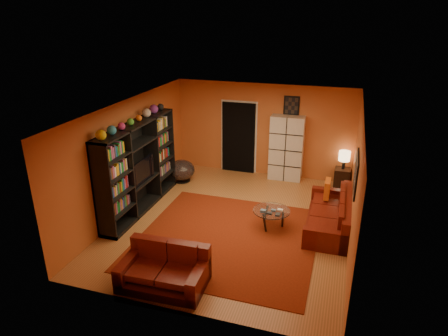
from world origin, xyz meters
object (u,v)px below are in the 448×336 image
(sofa, at_px, (333,215))
(bowl_chair, at_px, (181,170))
(table_lamp, at_px, (344,156))
(entertainment_unit, at_px, (139,167))
(coffee_table, at_px, (271,212))
(side_table, at_px, (342,177))
(storage_cabinet, at_px, (286,148))
(tv, at_px, (139,171))
(loveseat, at_px, (165,269))

(sofa, relative_size, bowl_chair, 3.00)
(sofa, relative_size, table_lamp, 4.48)
(entertainment_unit, distance_m, coffee_table, 3.21)
(sofa, distance_m, side_table, 2.32)
(coffee_table, xyz_separation_m, storage_cabinet, (-0.16, 2.78, 0.54))
(entertainment_unit, distance_m, tv, 0.11)
(sofa, xyz_separation_m, table_lamp, (0.11, 2.32, 0.56))
(sofa, height_order, bowl_chair, sofa)
(sofa, relative_size, loveseat, 1.47)
(loveseat, distance_m, coffee_table, 2.80)
(side_table, relative_size, table_lamp, 1.02)
(storage_cabinet, height_order, bowl_chair, storage_cabinet)
(tv, relative_size, sofa, 0.44)
(bowl_chair, xyz_separation_m, table_lamp, (4.24, 0.98, 0.53))
(bowl_chair, relative_size, table_lamp, 1.50)
(entertainment_unit, relative_size, side_table, 6.00)
(side_table, distance_m, table_lamp, 0.60)
(bowl_chair, xyz_separation_m, side_table, (4.24, 0.98, -0.07))
(coffee_table, bearing_deg, entertainment_unit, -179.56)
(bowl_chair, distance_m, table_lamp, 4.39)
(table_lamp, bearing_deg, storage_cabinet, 178.15)
(entertainment_unit, height_order, table_lamp, entertainment_unit)
(coffee_table, xyz_separation_m, side_table, (1.39, 2.73, -0.11))
(bowl_chair, bearing_deg, side_table, 12.99)
(tv, distance_m, side_table, 5.35)
(sofa, distance_m, bowl_chair, 4.34)
(storage_cabinet, distance_m, bowl_chair, 2.95)
(coffee_table, relative_size, side_table, 1.61)
(sofa, relative_size, coffee_table, 2.73)
(bowl_chair, bearing_deg, loveseat, -70.45)
(coffee_table, relative_size, bowl_chair, 1.10)
(tv, relative_size, side_table, 1.92)
(storage_cabinet, relative_size, side_table, 3.61)
(table_lamp, bearing_deg, bowl_chair, -167.01)
(tv, bearing_deg, storage_cabinet, -45.44)
(loveseat, xyz_separation_m, coffee_table, (1.37, 2.44, 0.08))
(sofa, bearing_deg, storage_cabinet, 120.34)
(sofa, bearing_deg, table_lamp, 86.44)
(side_table, bearing_deg, tv, -147.64)
(tv, bearing_deg, entertainment_unit, 30.42)
(entertainment_unit, xyz_separation_m, side_table, (4.53, 2.75, -0.80))
(table_lamp, bearing_deg, side_table, 180.00)
(loveseat, height_order, table_lamp, table_lamp)
(bowl_chair, bearing_deg, coffee_table, -31.42)
(tv, height_order, sofa, tv)
(sofa, height_order, storage_cabinet, storage_cabinet)
(loveseat, bearing_deg, side_table, -30.31)
(storage_cabinet, relative_size, table_lamp, 3.67)
(storage_cabinet, bearing_deg, tv, -136.30)
(entertainment_unit, height_order, coffee_table, entertainment_unit)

